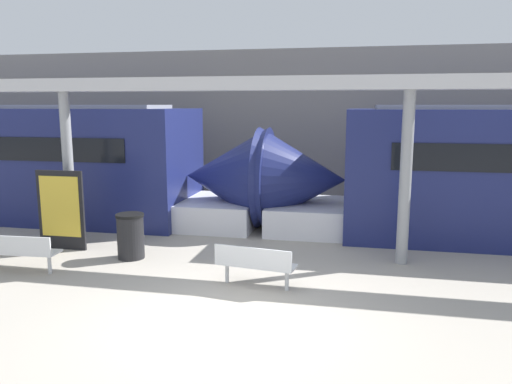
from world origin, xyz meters
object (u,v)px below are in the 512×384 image
(bench_far, at_px, (14,250))
(trash_bin, at_px, (131,236))
(support_column_near, at_px, (405,179))
(bench_near, at_px, (255,263))
(poster_board, at_px, (61,210))
(support_column_far, at_px, (68,169))

(bench_far, xyz_separation_m, trash_bin, (1.76, 1.35, 0.01))
(trash_bin, bearing_deg, support_column_near, 8.24)
(support_column_near, bearing_deg, bench_far, -163.60)
(bench_near, bearing_deg, bench_far, -169.23)
(trash_bin, xyz_separation_m, poster_board, (-1.80, 0.32, 0.42))
(trash_bin, height_order, support_column_far, support_column_far)
(poster_board, height_order, support_column_near, support_column_near)
(support_column_near, relative_size, support_column_far, 1.00)
(bench_far, height_order, support_column_near, support_column_near)
(support_column_far, bearing_deg, bench_far, -87.23)
(bench_far, bearing_deg, support_column_far, 89.65)
(bench_far, bearing_deg, poster_board, 88.17)
(support_column_near, bearing_deg, bench_near, -143.15)
(bench_far, relative_size, trash_bin, 1.79)
(support_column_near, xyz_separation_m, support_column_far, (-7.44, 0.00, 0.00))
(bench_near, bearing_deg, support_column_near, 45.50)
(poster_board, relative_size, support_column_near, 0.51)
(trash_bin, bearing_deg, support_column_far, 156.62)
(poster_board, xyz_separation_m, support_column_near, (7.37, 0.49, 0.84))
(bench_far, distance_m, support_column_near, 7.75)
(bench_far, relative_size, support_column_near, 0.49)
(support_column_far, bearing_deg, poster_board, -82.26)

